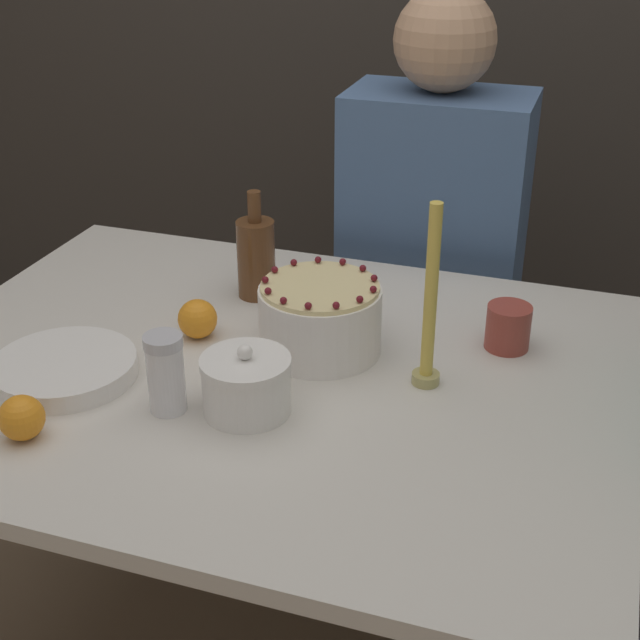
{
  "coord_description": "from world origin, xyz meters",
  "views": [
    {
      "loc": [
        0.51,
        -1.2,
        1.48
      ],
      "look_at": [
        0.08,
        0.08,
        0.78
      ],
      "focal_mm": 50.0,
      "sensor_mm": 36.0,
      "label": 1
    }
  ],
  "objects_px": {
    "sugar_shaker": "(166,373)",
    "person_man_blue_shirt": "(429,300)",
    "cake": "(320,318)",
    "bottle": "(256,257)",
    "sugar_bowl": "(246,385)",
    "candle": "(430,313)"
  },
  "relations": [
    {
      "from": "sugar_shaker",
      "to": "person_man_blue_shirt",
      "type": "xyz_separation_m",
      "value": [
        0.23,
        0.85,
        -0.24
      ]
    },
    {
      "from": "sugar_shaker",
      "to": "bottle",
      "type": "xyz_separation_m",
      "value": [
        -0.02,
        0.42,
        0.02
      ]
    },
    {
      "from": "cake",
      "to": "sugar_shaker",
      "type": "relative_size",
      "value": 1.63
    },
    {
      "from": "bottle",
      "to": "sugar_bowl",
      "type": "bearing_deg",
      "value": -69.99
    },
    {
      "from": "cake",
      "to": "person_man_blue_shirt",
      "type": "xyz_separation_m",
      "value": [
        0.07,
        0.6,
        -0.23
      ]
    },
    {
      "from": "cake",
      "to": "sugar_shaker",
      "type": "height_order",
      "value": "cake"
    },
    {
      "from": "candle",
      "to": "bottle",
      "type": "distance_m",
      "value": 0.45
    },
    {
      "from": "cake",
      "to": "sugar_shaker",
      "type": "bearing_deg",
      "value": -122.65
    },
    {
      "from": "candle",
      "to": "person_man_blue_shirt",
      "type": "bearing_deg",
      "value": 101.08
    },
    {
      "from": "sugar_bowl",
      "to": "person_man_blue_shirt",
      "type": "relative_size",
      "value": 0.11
    },
    {
      "from": "sugar_bowl",
      "to": "bottle",
      "type": "bearing_deg",
      "value": 110.01
    },
    {
      "from": "sugar_shaker",
      "to": "person_man_blue_shirt",
      "type": "height_order",
      "value": "person_man_blue_shirt"
    },
    {
      "from": "cake",
      "to": "person_man_blue_shirt",
      "type": "height_order",
      "value": "person_man_blue_shirt"
    },
    {
      "from": "sugar_bowl",
      "to": "sugar_shaker",
      "type": "height_order",
      "value": "sugar_shaker"
    },
    {
      "from": "sugar_shaker",
      "to": "bottle",
      "type": "distance_m",
      "value": 0.42
    },
    {
      "from": "cake",
      "to": "candle",
      "type": "height_order",
      "value": "candle"
    },
    {
      "from": "sugar_bowl",
      "to": "bottle",
      "type": "height_order",
      "value": "bottle"
    },
    {
      "from": "sugar_bowl",
      "to": "person_man_blue_shirt",
      "type": "bearing_deg",
      "value": 81.84
    },
    {
      "from": "bottle",
      "to": "person_man_blue_shirt",
      "type": "distance_m",
      "value": 0.56
    },
    {
      "from": "cake",
      "to": "sugar_bowl",
      "type": "relative_size",
      "value": 1.5
    },
    {
      "from": "candle",
      "to": "bottle",
      "type": "xyz_separation_m",
      "value": [
        -0.39,
        0.22,
        -0.05
      ]
    },
    {
      "from": "cake",
      "to": "sugar_shaker",
      "type": "xyz_separation_m",
      "value": [
        -0.16,
        -0.25,
        0.0
      ]
    }
  ]
}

